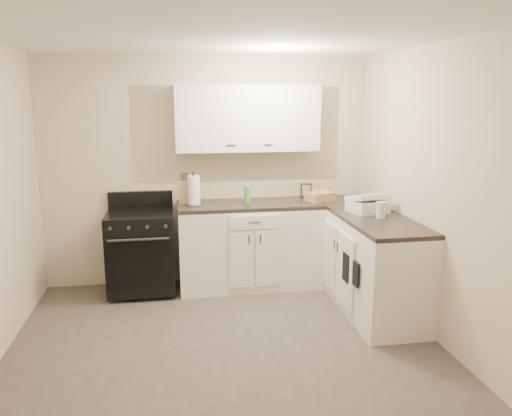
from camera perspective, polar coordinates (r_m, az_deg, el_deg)
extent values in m
plane|color=#473F38|center=(4.27, -3.30, -16.19)|extent=(3.60, 3.60, 0.00)
plane|color=white|center=(3.79, -3.78, 19.34)|extent=(3.60, 3.60, 0.00)
plane|color=beige|center=(5.60, -5.51, 4.14)|extent=(3.60, 0.00, 3.60)
plane|color=beige|center=(4.40, 20.47, 1.25)|extent=(0.00, 3.60, 3.60)
plane|color=beige|center=(2.12, 1.79, -9.19)|extent=(3.60, 0.00, 3.60)
cube|color=white|center=(5.53, -0.70, -4.41)|extent=(1.55, 0.60, 0.90)
cube|color=white|center=(5.21, 12.27, -5.75)|extent=(0.60, 1.90, 0.90)
cube|color=black|center=(5.41, -0.71, 0.36)|extent=(1.55, 0.60, 0.04)
cube|color=black|center=(5.08, 12.51, -0.70)|extent=(0.60, 1.90, 0.04)
cube|color=white|center=(5.45, -0.99, 10.19)|extent=(1.55, 0.30, 0.70)
cube|color=black|center=(5.45, -12.97, -4.86)|extent=(0.69, 0.59, 0.84)
cube|color=tan|center=(5.41, -8.15, 1.78)|extent=(0.13, 0.12, 0.25)
cylinder|color=white|center=(5.30, -7.13, 1.99)|extent=(0.16, 0.16, 0.32)
cylinder|color=green|center=(5.35, -0.98, 1.50)|extent=(0.08, 0.08, 0.19)
cube|color=black|center=(5.77, 5.74, 2.04)|extent=(0.13, 0.07, 0.16)
cube|color=tan|center=(5.56, 7.35, 1.30)|extent=(0.35, 0.30, 0.10)
cube|color=white|center=(5.07, 12.62, 0.20)|extent=(0.39, 0.37, 0.12)
cylinder|color=silver|center=(4.85, 14.09, -0.21)|extent=(0.09, 0.09, 0.16)
cube|color=black|center=(4.54, 11.33, -7.41)|extent=(0.02, 0.13, 0.22)
cube|color=black|center=(4.76, 10.27, -6.71)|extent=(0.02, 0.15, 0.27)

